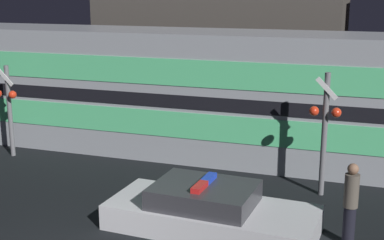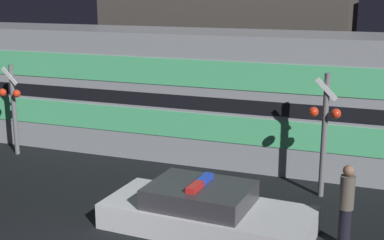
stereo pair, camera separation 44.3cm
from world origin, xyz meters
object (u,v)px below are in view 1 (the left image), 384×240
(police_car, at_px, (210,212))
(crossing_signal_near, at_px, (325,127))
(train, at_px, (178,92))
(pedestrian, at_px, (350,204))

(police_car, xyz_separation_m, crossing_signal_near, (2.15, 2.90, 1.42))
(train, height_order, crossing_signal_near, train)
(train, xyz_separation_m, pedestrian, (5.75, -5.21, -1.06))
(police_car, distance_m, pedestrian, 3.03)
(train, xyz_separation_m, police_car, (2.77, -5.45, -1.57))
(pedestrian, relative_size, crossing_signal_near, 0.56)
(train, distance_m, crossing_signal_near, 5.54)
(train, distance_m, police_car, 6.31)
(police_car, relative_size, crossing_signal_near, 1.47)
(train, xyz_separation_m, crossing_signal_near, (4.91, -2.54, -0.15))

